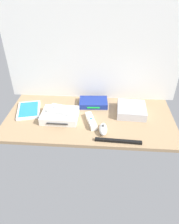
{
  "coord_description": "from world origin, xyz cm",
  "views": [
    {
      "loc": [
        7.23,
        -101.13,
        73.64
      ],
      "look_at": [
        0.0,
        0.0,
        4.0
      ],
      "focal_mm": 33.59,
      "sensor_mm": 36.0,
      "label": 1
    }
  ],
  "objects_px": {
    "game_case": "(29,110)",
    "sensor_bar": "(118,141)",
    "mini_computer": "(131,110)",
    "game_console": "(60,115)",
    "remote_wand": "(91,121)",
    "network_router": "(93,103)",
    "remote_nunchuk": "(103,129)",
    "remote_classic_pad": "(61,110)"
  },
  "relations": [
    {
      "from": "mini_computer",
      "to": "game_case",
      "type": "height_order",
      "value": "mini_computer"
    },
    {
      "from": "game_console",
      "to": "game_case",
      "type": "height_order",
      "value": "game_console"
    },
    {
      "from": "sensor_bar",
      "to": "network_router",
      "type": "bearing_deg",
      "value": 115.59
    },
    {
      "from": "game_case",
      "to": "sensor_bar",
      "type": "relative_size",
      "value": 0.91
    },
    {
      "from": "network_router",
      "to": "remote_wand",
      "type": "relative_size",
      "value": 1.23
    },
    {
      "from": "mini_computer",
      "to": "game_console",
      "type": "bearing_deg",
      "value": -168.88
    },
    {
      "from": "game_case",
      "to": "remote_wand",
      "type": "xyz_separation_m",
      "value": [
        0.4,
        -0.09,
        0.01
      ]
    },
    {
      "from": "remote_wand",
      "to": "sensor_bar",
      "type": "distance_m",
      "value": 0.21
    },
    {
      "from": "mini_computer",
      "to": "sensor_bar",
      "type": "height_order",
      "value": "mini_computer"
    },
    {
      "from": "sensor_bar",
      "to": "game_console",
      "type": "bearing_deg",
      "value": 154.13
    },
    {
      "from": "game_console",
      "to": "sensor_bar",
      "type": "height_order",
      "value": "game_console"
    },
    {
      "from": "sensor_bar",
      "to": "remote_nunchuk",
      "type": "bearing_deg",
      "value": 139.19
    },
    {
      "from": "mini_computer",
      "to": "network_router",
      "type": "height_order",
      "value": "mini_computer"
    },
    {
      "from": "mini_computer",
      "to": "remote_nunchuk",
      "type": "height_order",
      "value": "mini_computer"
    },
    {
      "from": "mini_computer",
      "to": "remote_nunchuk",
      "type": "bearing_deg",
      "value": -131.49
    },
    {
      "from": "network_router",
      "to": "remote_nunchuk",
      "type": "xyz_separation_m",
      "value": [
        0.07,
        -0.27,
        0.0
      ]
    },
    {
      "from": "game_case",
      "to": "remote_nunchuk",
      "type": "distance_m",
      "value": 0.5
    },
    {
      "from": "game_case",
      "to": "network_router",
      "type": "xyz_separation_m",
      "value": [
        0.4,
        0.1,
        0.01
      ]
    },
    {
      "from": "game_case",
      "to": "network_router",
      "type": "bearing_deg",
      "value": 0.24
    },
    {
      "from": "game_console",
      "to": "game_case",
      "type": "relative_size",
      "value": 0.98
    },
    {
      "from": "game_console",
      "to": "sensor_bar",
      "type": "relative_size",
      "value": 0.88
    },
    {
      "from": "network_router",
      "to": "remote_classic_pad",
      "type": "height_order",
      "value": "remote_classic_pad"
    },
    {
      "from": "sensor_bar",
      "to": "remote_wand",
      "type": "bearing_deg",
      "value": 137.34
    },
    {
      "from": "mini_computer",
      "to": "network_router",
      "type": "bearing_deg",
      "value": 160.85
    },
    {
      "from": "remote_nunchuk",
      "to": "sensor_bar",
      "type": "height_order",
      "value": "remote_nunchuk"
    },
    {
      "from": "mini_computer",
      "to": "network_router",
      "type": "xyz_separation_m",
      "value": [
        -0.24,
        0.08,
        -0.01
      ]
    },
    {
      "from": "sensor_bar",
      "to": "remote_classic_pad",
      "type": "bearing_deg",
      "value": 152.23
    },
    {
      "from": "mini_computer",
      "to": "remote_nunchuk",
      "type": "distance_m",
      "value": 0.25
    },
    {
      "from": "remote_classic_pad",
      "to": "sensor_bar",
      "type": "height_order",
      "value": "remote_classic_pad"
    },
    {
      "from": "game_case",
      "to": "network_router",
      "type": "distance_m",
      "value": 0.41
    },
    {
      "from": "remote_wand",
      "to": "sensor_bar",
      "type": "bearing_deg",
      "value": -63.37
    },
    {
      "from": "remote_wand",
      "to": "mini_computer",
      "type": "bearing_deg",
      "value": 7.55
    },
    {
      "from": "mini_computer",
      "to": "remote_classic_pad",
      "type": "height_order",
      "value": "remote_classic_pad"
    },
    {
      "from": "remote_wand",
      "to": "game_console",
      "type": "bearing_deg",
      "value": 152.45
    },
    {
      "from": "game_console",
      "to": "network_router",
      "type": "relative_size",
      "value": 1.14
    },
    {
      "from": "remote_classic_pad",
      "to": "sensor_bar",
      "type": "bearing_deg",
      "value": -16.34
    },
    {
      "from": "mini_computer",
      "to": "remote_classic_pad",
      "type": "xyz_separation_m",
      "value": [
        -0.42,
        -0.07,
        0.03
      ]
    },
    {
      "from": "game_case",
      "to": "remote_nunchuk",
      "type": "bearing_deg",
      "value": -34.18
    },
    {
      "from": "game_console",
      "to": "sensor_bar",
      "type": "xyz_separation_m",
      "value": [
        0.34,
        -0.18,
        -0.01
      ]
    },
    {
      "from": "network_router",
      "to": "sensor_bar",
      "type": "relative_size",
      "value": 0.78
    },
    {
      "from": "mini_computer",
      "to": "sensor_bar",
      "type": "xyz_separation_m",
      "value": [
        -0.09,
        -0.27,
        -0.02
      ]
    },
    {
      "from": "remote_wand",
      "to": "remote_nunchuk",
      "type": "relative_size",
      "value": 1.5
    }
  ]
}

